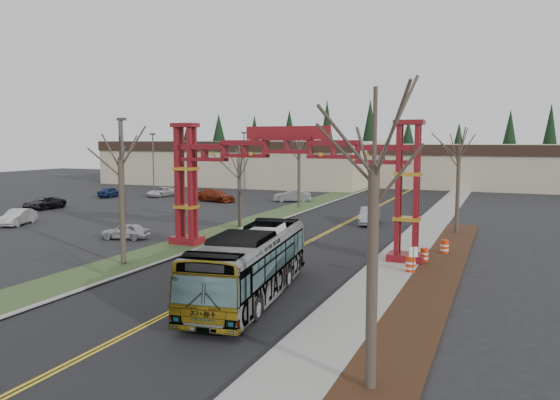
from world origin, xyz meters
The scene contains 34 objects.
ground centered at (0.00, 0.00, 0.00)m, with size 200.00×200.00×0.00m, color black.
road centered at (0.00, 25.00, 0.01)m, with size 12.00×110.00×0.02m, color black.
lane_line_left centered at (-0.12, 25.00, 0.03)m, with size 0.12×100.00×0.01m, color yellow.
lane_line_right centered at (0.12, 25.00, 0.03)m, with size 0.12×100.00×0.01m, color yellow.
curb_right centered at (6.15, 25.00, 0.07)m, with size 0.30×110.00×0.15m, color #979893.
sidewalk_right centered at (7.60, 25.00, 0.08)m, with size 2.60×110.00×0.14m, color gray.
landscape_strip centered at (10.20, 10.00, 0.06)m, with size 2.60×50.00×0.12m, color #301E10.
grass_median centered at (-8.00, 25.00, 0.04)m, with size 4.00×110.00×0.08m, color #334B25.
curb_left centered at (-6.15, 25.00, 0.07)m, with size 0.30×110.00×0.15m, color #979893.
gateway_arch centered at (0.00, 18.00, 5.98)m, with size 18.20×1.60×8.90m.
retail_building_west centered at (-30.00, 71.96, 3.76)m, with size 46.00×22.30×7.50m.
retail_building_east centered at (10.00, 79.95, 3.51)m, with size 38.00×20.30×7.00m.
conifer_treeline centered at (0.25, 92.00, 6.49)m, with size 116.10×5.60×13.00m.
transit_bus centered at (2.33, 7.30, 1.67)m, with size 2.81×12.00×3.34m, color #A7A8AF.
silver_sedan centered at (2.23, 32.66, 0.77)m, with size 1.64×4.70×1.55m, color #A5A8AD.
parked_car_near_a centered at (-13.57, 18.00, 0.63)m, with size 1.49×3.70×1.26m, color #B7B7BF.
parked_car_near_b centered at (-27.22, 20.05, 0.71)m, with size 1.51×4.34×1.43m, color silver.
parked_car_near_c centered at (-33.93, 29.62, 0.68)m, with size 2.25×4.88×1.36m, color black.
parked_car_mid_a centered at (-19.89, 43.63, 0.77)m, with size 2.15×5.28×1.53m, color maroon.
parked_car_mid_b centered at (-35.78, 42.94, 0.69)m, with size 1.63×4.04×1.38m, color navy.
parked_car_far_a centered at (-11.00, 47.13, 0.76)m, with size 1.60×4.59×1.51m, color #96969D.
parked_car_far_b centered at (-29.85, 46.29, 0.65)m, with size 2.14×4.65×1.29m, color silver.
bare_tree_median_near centered at (-8.00, 10.75, 6.57)m, with size 3.45×3.45×8.90m.
bare_tree_median_mid centered at (-8.00, 26.61, 5.31)m, with size 3.28×3.28×7.51m.
bare_tree_median_far centered at (-8.00, 41.51, 6.46)m, with size 3.44×3.44×8.77m.
bare_tree_right_near centered at (10.00, -0.19, 6.89)m, with size 3.43×3.43×9.21m.
bare_tree_right_far centered at (10.00, 30.43, 6.34)m, with size 3.18×3.18×8.49m.
light_pole_near centered at (-20.08, 26.08, 5.66)m, with size 0.85×0.42×9.78m.
light_pole_mid centered at (-31.58, 46.95, 4.99)m, with size 0.75×0.37×8.63m.
light_pole_far centered at (-24.33, 60.61, 5.18)m, with size 0.78×0.39×8.95m.
street_sign centered at (9.21, 13.02, 1.45)m, with size 0.44×0.21×2.02m.
barrel_south centered at (8.74, 15.20, 0.52)m, with size 0.56×0.56×1.04m.
barrel_mid centered at (9.06, 18.43, 0.47)m, with size 0.51×0.51×0.94m.
barrel_north centered at (9.98, 21.50, 0.50)m, with size 0.54×0.54×1.00m.
Camera 1 is at (13.59, -16.04, 7.66)m, focal length 35.00 mm.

